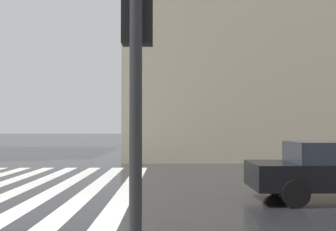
{
  "coord_description": "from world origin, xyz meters",
  "views": [
    {
      "loc": [
        -7.23,
        -3.0,
        1.74
      ],
      "look_at": [
        6.77,
        -3.05,
        2.16
      ],
      "focal_mm": 43.66,
      "sensor_mm": 36.0,
      "label": 1
    }
  ],
  "objects": [
    {
      "name": "haussmann_block_corner",
      "position": [
        22.34,
        -15.33,
        10.03
      ],
      "size": [
        19.68,
        29.05,
        20.47
      ],
      "color": "beige",
      "rests_on": "ground_plane"
    },
    {
      "name": "zebra_crossing",
      "position": [
        4.0,
        1.1,
        0.0
      ],
      "size": [
        13.0,
        6.5,
        0.01
      ],
      "color": "silver",
      "rests_on": "ground_plane"
    },
    {
      "name": "traffic_signal_post",
      "position": [
        -3.3,
        -2.71,
        2.5
      ],
      "size": [
        0.44,
        0.3,
        3.26
      ],
      "color": "#232326",
      "rests_on": "sidewalk_pavement"
    }
  ]
}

